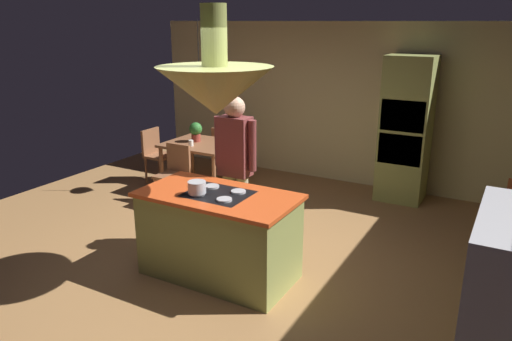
{
  "coord_description": "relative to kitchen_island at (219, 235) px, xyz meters",
  "views": [
    {
      "loc": [
        2.54,
        -3.95,
        2.56
      ],
      "look_at": [
        0.1,
        0.4,
        1.0
      ],
      "focal_mm": 33.8,
      "sensor_mm": 36.0,
      "label": 1
    }
  ],
  "objects": [
    {
      "name": "wall_back",
      "position": [
        0.0,
        3.65,
        0.82
      ],
      "size": [
        6.8,
        0.1,
        2.55
      ],
      "primitive_type": "cube",
      "color": "beige",
      "rests_on": "ground"
    },
    {
      "name": "potted_plant_on_table",
      "position": [
        -1.83,
        2.14,
        0.47
      ],
      "size": [
        0.2,
        0.2,
        0.3
      ],
      "color": "#99382D",
      "rests_on": "dining_table"
    },
    {
      "name": "ground",
      "position": [
        0.0,
        0.2,
        -0.46
      ],
      "size": [
        8.16,
        8.16,
        0.0
      ],
      "primitive_type": "plane",
      "color": "#9E7042"
    },
    {
      "name": "kitchen_island",
      "position": [
        0.0,
        0.0,
        0.0
      ],
      "size": [
        1.6,
        0.85,
        0.93
      ],
      "color": "#8C934C",
      "rests_on": "ground"
    },
    {
      "name": "dining_table",
      "position": [
        -1.7,
        2.1,
        0.2
      ],
      "size": [
        1.09,
        0.91,
        0.76
      ],
      "color": "brown",
      "rests_on": "ground"
    },
    {
      "name": "chair_at_corner",
      "position": [
        -2.62,
        2.1,
        0.05
      ],
      "size": [
        0.4,
        0.4,
        0.87
      ],
      "rotation": [
        0.0,
        0.0,
        1.57
      ],
      "color": "brown",
      "rests_on": "ground"
    },
    {
      "name": "person_at_island",
      "position": [
        -0.22,
        0.7,
        0.57
      ],
      "size": [
        0.53,
        0.24,
        1.77
      ],
      "color": "tan",
      "rests_on": "ground"
    },
    {
      "name": "chair_by_back_wall",
      "position": [
        -1.7,
        2.77,
        0.05
      ],
      "size": [
        0.4,
        0.4,
        0.87
      ],
      "rotation": [
        0.0,
        0.0,
        3.14
      ],
      "color": "brown",
      "rests_on": "ground"
    },
    {
      "name": "chair_facing_island",
      "position": [
        -1.7,
        1.43,
        0.05
      ],
      "size": [
        0.4,
        0.4,
        0.87
      ],
      "color": "brown",
      "rests_on": "ground"
    },
    {
      "name": "cooking_pot_on_cooktop",
      "position": [
        -0.16,
        -0.13,
        0.53
      ],
      "size": [
        0.18,
        0.18,
        0.12
      ],
      "primitive_type": "cylinder",
      "color": "#B2B2B7",
      "rests_on": "kitchen_island"
    },
    {
      "name": "range_hood",
      "position": [
        0.0,
        -0.0,
        1.5
      ],
      "size": [
        1.1,
        1.1,
        1.0
      ],
      "color": "#8C934C"
    },
    {
      "name": "oven_tower",
      "position": [
        1.1,
        3.24,
        0.6
      ],
      "size": [
        0.66,
        0.62,
        2.11
      ],
      "color": "#8C934C",
      "rests_on": "ground"
    },
    {
      "name": "pendant_light_over_table",
      "position": [
        -1.7,
        2.1,
        1.4
      ],
      "size": [
        0.32,
        0.32,
        0.82
      ],
      "color": "#E0B266"
    },
    {
      "name": "cup_on_table",
      "position": [
        -1.73,
        1.87,
        0.35
      ],
      "size": [
        0.07,
        0.07,
        0.09
      ],
      "primitive_type": "cylinder",
      "color": "white",
      "rests_on": "dining_table"
    }
  ]
}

